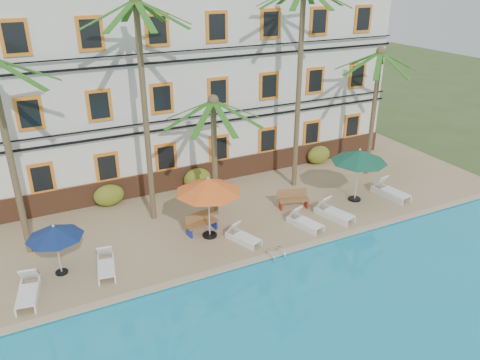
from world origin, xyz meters
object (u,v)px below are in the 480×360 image
lounger_a (28,291)px  umbrella_green (359,156)px  umbrella_blue (54,232)px  palm_d (300,64)px  lounger_c (243,236)px  palm_a (4,130)px  palm_c (214,137)px  lounger_f (390,191)px  palm_e (376,94)px  lounger_e (334,212)px  umbrella_red (208,186)px  bench_right (294,198)px  palm_b (143,87)px  pool_ladder (276,256)px  lounger_d (304,221)px  lounger_b (106,265)px  bench_left (201,222)px

lounger_a → umbrella_green: bearing=4.0°
lounger_a → umbrella_blue: bearing=40.6°
palm_d → lounger_c: (-5.12, -3.98, -6.27)m
palm_a → palm_c: bearing=-2.7°
umbrella_blue → lounger_a: umbrella_blue is taller
lounger_f → palm_e: bearing=71.8°
lounger_e → lounger_a: bearing=-179.9°
palm_c → umbrella_red: bearing=-120.7°
palm_d → bench_right: palm_d is taller
palm_c → palm_e: size_ratio=0.82×
palm_b → lounger_c: 7.62m
palm_b → pool_ladder: bearing=-56.8°
umbrella_red → lounger_d: umbrella_red is taller
palm_b → palm_c: palm_b is taller
palm_e → lounger_b: palm_e is taller
lounger_e → lounger_b: bearing=177.9°
umbrella_green → lounger_f: bearing=-14.9°
lounger_f → bench_right: (-5.12, 1.21, 0.16)m
umbrella_green → lounger_a: umbrella_green is taller
palm_b → lounger_b: palm_b is taller
umbrella_blue → lounger_f: 16.20m
palm_b → lounger_d: 9.26m
bench_right → umbrella_green: bearing=-12.4°
umbrella_red → lounger_c: (1.11, -1.03, -2.19)m
umbrella_red → pool_ladder: (1.81, -2.67, -2.45)m
lounger_c → palm_a: bearing=158.7°
palm_c → bench_left: bearing=-135.0°
palm_a → lounger_b: bearing=-48.0°
umbrella_blue → lounger_b: umbrella_blue is taller
palm_d → pool_ladder: 9.68m
umbrella_green → lounger_e: 3.13m
lounger_e → bench_right: (-1.15, 1.75, 0.17)m
umbrella_red → lounger_d: (4.20, -1.14, -2.18)m
lounger_d → lounger_c: bearing=178.1°
umbrella_green → lounger_e: umbrella_green is taller
lounger_b → palm_a: bearing=132.0°
umbrella_red → palm_b: bearing=122.3°
lounger_b → lounger_e: bearing=-2.1°
lounger_d → umbrella_blue: bearing=173.8°
palm_d → lounger_e: palm_d is taller
palm_b → lounger_b: size_ratio=5.29×
palm_d → lounger_a: bearing=-163.7°
palm_e → bench_left: 11.99m
lounger_f → lounger_b: bearing=-179.4°
bench_left → bench_right: bearing=2.0°
lounger_e → bench_left: 6.32m
lounger_f → lounger_e: bearing=-172.3°
palm_a → bench_left: bearing=-13.4°
lounger_b → bench_left: bearing=14.9°
lounger_c → lounger_f: size_ratio=0.83×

